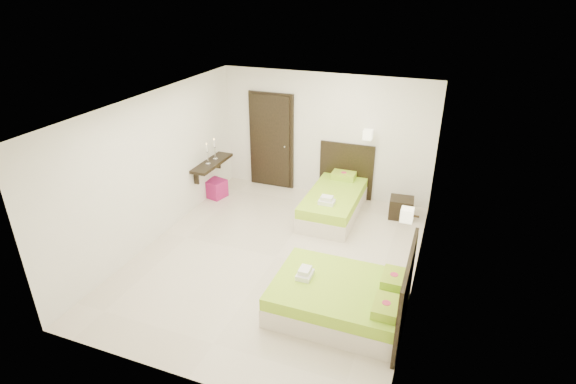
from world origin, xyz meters
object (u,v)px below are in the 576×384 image
(nightstand, at_px, (401,208))
(ottoman, at_px, (216,189))
(bed_single, at_px, (335,200))
(bed_double, at_px, (344,298))

(nightstand, distance_m, ottoman, 3.88)
(bed_single, distance_m, nightstand, 1.30)
(bed_double, distance_m, nightstand, 3.19)
(bed_double, bearing_deg, bed_single, 107.83)
(ottoman, bearing_deg, bed_double, -37.45)
(ottoman, bearing_deg, nightstand, 7.05)
(bed_single, bearing_deg, bed_double, -72.17)
(nightstand, height_order, ottoman, nightstand)
(bed_single, distance_m, ottoman, 2.60)
(bed_single, xyz_separation_m, nightstand, (1.26, 0.31, -0.09))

